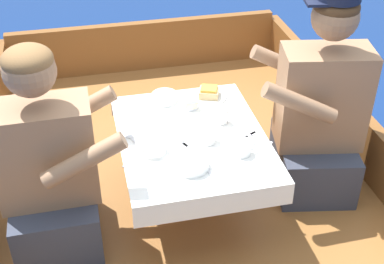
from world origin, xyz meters
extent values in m
plane|color=navy|center=(0.00, 0.00, 0.00)|extent=(60.00, 60.00, 0.00)
cube|color=brown|center=(0.00, 0.00, 0.17)|extent=(1.94, 2.98, 0.35)
cube|color=brown|center=(0.94, 0.00, 0.49)|extent=(0.06, 2.98, 0.30)
cube|color=brown|center=(0.00, 1.46, 0.52)|extent=(1.82, 0.06, 0.34)
cylinder|color=#B2B2B7|center=(0.00, -0.03, 0.54)|extent=(0.07, 0.07, 0.39)
cube|color=brown|center=(0.00, -0.03, 0.74)|extent=(0.61, 0.80, 0.02)
cube|color=white|center=(0.00, -0.03, 0.76)|extent=(0.64, 0.83, 0.00)
cube|color=white|center=(0.00, -0.44, 0.70)|extent=(0.64, 0.00, 0.10)
cube|color=white|center=(0.00, 0.38, 0.70)|extent=(0.64, 0.00, 0.10)
cube|color=#333847|center=(-0.63, -0.11, 0.48)|extent=(0.36, 0.44, 0.26)
cube|color=#936B4C|center=(-0.63, -0.11, 0.83)|extent=(0.40, 0.22, 0.44)
sphere|color=#936B4C|center=(-0.63, -0.11, 1.19)|extent=(0.20, 0.20, 0.20)
ellipsoid|color=brown|center=(-0.63, -0.11, 1.24)|extent=(0.19, 0.19, 0.11)
cylinder|color=#936B4C|center=(-0.47, 0.07, 0.89)|extent=(0.34, 0.07, 0.21)
cylinder|color=#936B4C|center=(-0.47, -0.29, 0.89)|extent=(0.34, 0.07, 0.21)
cube|color=#333847|center=(0.63, 0.01, 0.48)|extent=(0.43, 0.50, 0.26)
cube|color=#936B4C|center=(0.63, 0.01, 0.85)|extent=(0.43, 0.29, 0.48)
sphere|color=#936B4C|center=(0.63, 0.01, 1.24)|extent=(0.20, 0.20, 0.20)
ellipsoid|color=#472D19|center=(0.63, 0.01, 1.29)|extent=(0.19, 0.19, 0.11)
cylinder|color=#936B4C|center=(0.44, -0.14, 0.93)|extent=(0.34, 0.13, 0.21)
cylinder|color=#936B4C|center=(0.51, 0.21, 0.93)|extent=(0.34, 0.13, 0.21)
cube|color=black|center=(0.54, 0.03, 1.32)|extent=(0.12, 0.16, 0.01)
cylinder|color=white|center=(0.15, 0.27, 0.76)|extent=(0.17, 0.17, 0.01)
cylinder|color=white|center=(-0.07, 0.02, 0.76)|extent=(0.19, 0.19, 0.01)
cube|color=tan|center=(0.15, 0.27, 0.79)|extent=(0.12, 0.11, 0.04)
cube|color=gold|center=(0.15, 0.27, 0.81)|extent=(0.10, 0.09, 0.01)
cylinder|color=white|center=(-0.19, -0.11, 0.78)|extent=(0.11, 0.11, 0.04)
cylinder|color=beige|center=(-0.19, -0.11, 0.79)|extent=(0.09, 0.09, 0.02)
cylinder|color=white|center=(-0.06, 0.29, 0.78)|extent=(0.12, 0.12, 0.04)
cylinder|color=beige|center=(-0.06, 0.29, 0.79)|extent=(0.10, 0.10, 0.02)
cylinder|color=white|center=(-0.05, -0.26, 0.78)|extent=(0.15, 0.15, 0.04)
cylinder|color=beige|center=(-0.05, -0.26, 0.79)|extent=(0.12, 0.12, 0.02)
cylinder|color=white|center=(0.16, 0.05, 0.79)|extent=(0.06, 0.06, 0.07)
torus|color=white|center=(0.20, 0.05, 0.80)|extent=(0.04, 0.01, 0.04)
cylinder|color=#3D2314|center=(0.16, 0.05, 0.81)|extent=(0.05, 0.05, 0.01)
cylinder|color=white|center=(0.18, -0.21, 0.78)|extent=(0.07, 0.07, 0.05)
torus|color=white|center=(0.22, -0.21, 0.79)|extent=(0.04, 0.01, 0.04)
cylinder|color=#3D2314|center=(0.18, -0.21, 0.80)|extent=(0.06, 0.06, 0.01)
cylinder|color=white|center=(0.06, -0.09, 0.79)|extent=(0.07, 0.07, 0.06)
torus|color=white|center=(0.10, -0.09, 0.79)|extent=(0.04, 0.01, 0.04)
cylinder|color=#3D2314|center=(0.06, -0.09, 0.80)|extent=(0.06, 0.06, 0.01)
cylinder|color=silver|center=(0.05, 0.20, 0.79)|extent=(0.06, 0.06, 0.05)
cylinder|color=beige|center=(0.05, 0.20, 0.79)|extent=(0.07, 0.07, 0.03)
cube|color=silver|center=(-0.02, -0.16, 0.76)|extent=(0.08, 0.16, 0.00)
cube|color=silver|center=(-0.05, -0.10, 0.76)|extent=(0.03, 0.04, 0.00)
cube|color=silver|center=(0.03, -0.35, 0.76)|extent=(0.08, 0.16, 0.00)
ellipsoid|color=silver|center=(0.00, -0.29, 0.76)|extent=(0.04, 0.02, 0.01)
cube|color=silver|center=(0.21, -0.11, 0.76)|extent=(0.15, 0.09, 0.00)
cube|color=silver|center=(0.27, -0.08, 0.76)|extent=(0.04, 0.03, 0.00)
cube|color=silver|center=(-0.24, -0.05, 0.76)|extent=(0.08, 0.16, 0.00)
ellipsoid|color=silver|center=(-0.27, 0.02, 0.76)|extent=(0.04, 0.02, 0.01)
cube|color=silver|center=(0.26, -0.11, 0.76)|extent=(0.14, 0.11, 0.00)
cube|color=silver|center=(-0.27, -0.25, 0.76)|extent=(0.12, 0.14, 0.00)
camera|label=1|loc=(-0.43, -1.93, 2.10)|focal=50.00mm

